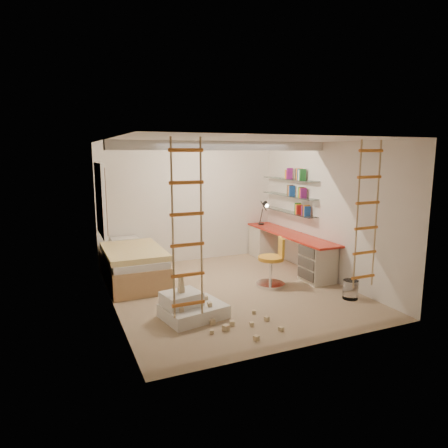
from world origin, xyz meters
name	(u,v)px	position (x,y,z in m)	size (l,w,h in m)	color
floor	(231,291)	(0.00, 0.00, 0.00)	(4.50, 4.50, 0.00)	tan
ceiling_beam	(224,146)	(0.00, 0.30, 2.52)	(4.00, 0.18, 0.16)	white
window_frame	(100,200)	(-1.97, 1.50, 1.55)	(0.06, 1.15, 1.35)	white
window_blind	(103,199)	(-1.93, 1.50, 1.55)	(0.02, 1.00, 1.20)	#4C2D1E
rope_ladder_left	(187,230)	(-1.35, -1.75, 1.52)	(0.41, 0.04, 2.13)	orange
rope_ladder_right	(367,215)	(1.35, -1.75, 1.52)	(0.41, 0.04, 2.13)	orange
waste_bin	(350,290)	(1.67, -1.14, 0.16)	(0.25, 0.25, 0.32)	white
desk	(288,249)	(1.72, 0.86, 0.40)	(0.56, 2.80, 0.75)	red
shelves	(289,196)	(1.87, 1.13, 1.50)	(0.25, 1.80, 0.71)	white
bed	(133,264)	(-1.48, 1.23, 0.33)	(1.02, 2.00, 0.69)	#AD7F51
task_lamp	(265,209)	(1.67, 1.82, 1.14)	(0.14, 0.36, 0.57)	black
swivel_chair	(272,268)	(0.80, -0.05, 0.33)	(0.68, 0.68, 0.90)	gold
play_platform	(190,308)	(-1.02, -0.81, 0.15)	(0.99, 0.84, 0.39)	silver
toy_blocks	(221,311)	(-0.68, -1.19, 0.18)	(1.26, 1.20, 0.66)	#CCB284
books	(289,190)	(1.87, 1.13, 1.63)	(0.14, 0.58, 0.92)	#194CA5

